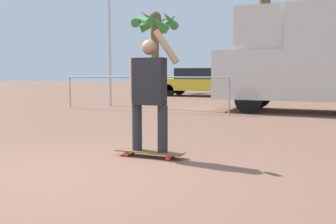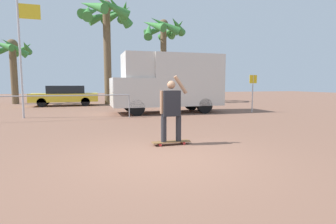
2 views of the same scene
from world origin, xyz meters
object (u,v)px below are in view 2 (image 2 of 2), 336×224
(person_skateboarder, at_px, (171,107))
(palm_tree_far_left, at_px, (13,53))
(street_sign, at_px, (253,88))
(palm_tree_center_background, at_px, (106,18))
(flagpole, at_px, (22,48))
(palm_tree_near_van, at_px, (164,34))
(skateboard, at_px, (171,142))
(camper_van, at_px, (169,81))
(parked_car_yellow, at_px, (65,95))

(person_skateboarder, relative_size, palm_tree_far_left, 0.34)
(palm_tree_far_left, distance_m, street_sign, 17.59)
(street_sign, bearing_deg, palm_tree_center_background, 130.27)
(flagpole, bearing_deg, palm_tree_near_van, 42.67)
(skateboard, bearing_deg, person_skateboarder, -180.00)
(skateboard, distance_m, palm_tree_near_van, 16.84)
(person_skateboarder, relative_size, palm_tree_center_background, 0.21)
(skateboard, relative_size, camper_van, 0.17)
(camper_van, distance_m, palm_tree_center_background, 8.85)
(camper_van, relative_size, flagpole, 1.10)
(person_skateboarder, bearing_deg, skateboard, 0.00)
(street_sign, bearing_deg, palm_tree_near_van, 103.38)
(palm_tree_near_van, xyz_separation_m, palm_tree_center_background, (-4.80, -1.08, 0.68))
(parked_car_yellow, bearing_deg, flagpole, -100.22)
(palm_tree_center_background, height_order, street_sign, palm_tree_center_background)
(camper_van, relative_size, palm_tree_far_left, 1.18)
(camper_van, height_order, palm_tree_far_left, palm_tree_far_left)
(palm_tree_center_background, bearing_deg, person_skateboarder, -87.98)
(camper_van, bearing_deg, person_skateboarder, -107.06)
(person_skateboarder, height_order, flagpole, flagpole)
(palm_tree_center_background, distance_m, palm_tree_far_left, 7.61)
(palm_tree_far_left, height_order, street_sign, palm_tree_far_left)
(person_skateboarder, bearing_deg, flagpole, 124.02)
(parked_car_yellow, distance_m, palm_tree_center_background, 6.43)
(person_skateboarder, xyz_separation_m, palm_tree_far_left, (-7.31, 16.47, 2.90))
(person_skateboarder, relative_size, camper_van, 0.29)
(skateboard, xyz_separation_m, person_skateboarder, (-0.00, -0.00, 0.89))
(palm_tree_near_van, height_order, flagpole, palm_tree_near_van)
(person_skateboarder, distance_m, palm_tree_center_background, 15.21)
(palm_tree_far_left, bearing_deg, palm_tree_center_background, -18.43)
(street_sign, bearing_deg, camper_van, 162.94)
(parked_car_yellow, bearing_deg, skateboard, -75.58)
(palm_tree_center_background, bearing_deg, skateboard, -87.98)
(camper_van, xyz_separation_m, palm_tree_near_van, (2.08, 8.05, 4.04))
(person_skateboarder, height_order, camper_van, camper_van)
(person_skateboarder, bearing_deg, street_sign, 42.14)
(skateboard, xyz_separation_m, parked_car_yellow, (-3.51, 13.65, 0.67))
(camper_van, bearing_deg, parked_car_yellow, 131.73)
(camper_van, distance_m, palm_tree_far_left, 13.45)
(flagpole, bearing_deg, street_sign, -5.45)
(skateboard, bearing_deg, street_sign, 42.14)
(person_skateboarder, relative_size, street_sign, 0.83)
(palm_tree_near_van, distance_m, flagpole, 12.52)
(skateboard, xyz_separation_m, flagpole, (-4.71, 6.98, 3.04))
(palm_tree_far_left, bearing_deg, person_skateboarder, -66.06)
(palm_tree_center_background, bearing_deg, palm_tree_far_left, 161.57)
(palm_tree_near_van, height_order, street_sign, palm_tree_near_van)
(skateboard, height_order, camper_van, camper_van)
(flagpole, bearing_deg, palm_tree_center_background, 59.77)
(palm_tree_far_left, bearing_deg, street_sign, -37.36)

